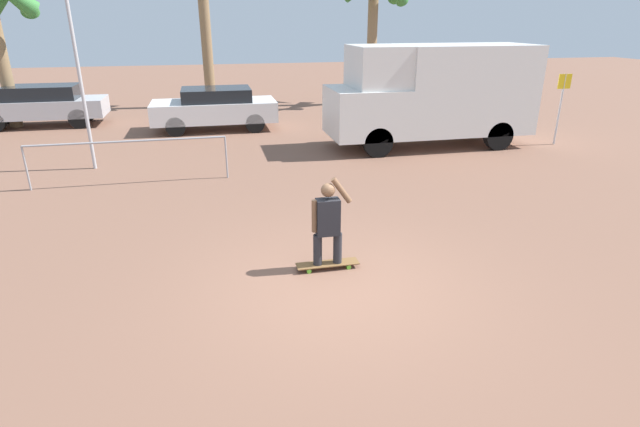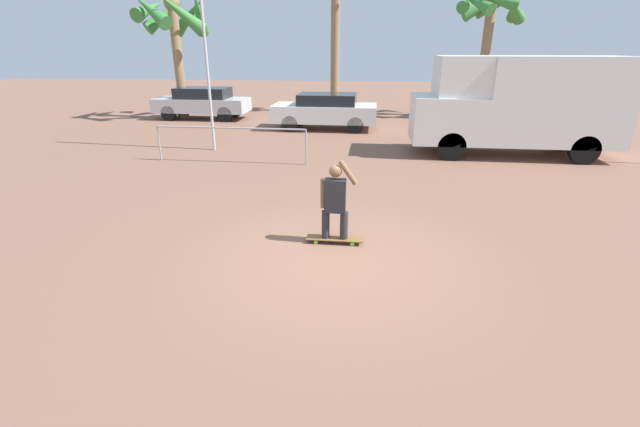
# 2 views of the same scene
# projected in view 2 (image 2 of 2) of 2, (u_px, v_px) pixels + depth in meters

# --- Properties ---
(ground_plane) EXTENTS (80.00, 80.00, 0.00)m
(ground_plane) POSITION_uv_depth(u_px,v_px,m) (335.00, 259.00, 7.11)
(ground_plane) COLOR brown
(skateboard) EXTENTS (1.01, 0.25, 0.09)m
(skateboard) POSITION_uv_depth(u_px,v_px,m) (335.00, 239.00, 7.67)
(skateboard) COLOR brown
(skateboard) RESTS_ON ground_plane
(person_skateboarder) EXTENTS (0.64, 0.22, 1.44)m
(person_skateboarder) POSITION_uv_depth(u_px,v_px,m) (335.00, 199.00, 7.40)
(person_skateboarder) COLOR #28282D
(person_skateboarder) RESTS_ON skateboard
(camper_van) EXTENTS (6.23, 2.15, 3.04)m
(camper_van) POSITION_uv_depth(u_px,v_px,m) (519.00, 103.00, 13.36)
(camper_van) COLOR black
(camper_van) RESTS_ON ground_plane
(parked_car_white) EXTENTS (4.34, 1.91, 1.47)m
(parked_car_white) POSITION_uv_depth(u_px,v_px,m) (325.00, 110.00, 18.10)
(parked_car_white) COLOR black
(parked_car_white) RESTS_ON ground_plane
(parked_car_silver) EXTENTS (4.47, 1.74, 1.48)m
(parked_car_silver) POSITION_uv_depth(u_px,v_px,m) (202.00, 102.00, 20.70)
(parked_car_silver) COLOR black
(parked_car_silver) RESTS_ON ground_plane
(palm_tree_near_van) EXTENTS (3.30, 3.27, 5.90)m
(palm_tree_near_van) POSITION_uv_depth(u_px,v_px,m) (491.00, 13.00, 19.91)
(palm_tree_near_van) COLOR #8E704C
(palm_tree_near_van) RESTS_ON ground_plane
(palm_tree_center_background) EXTENTS (2.90, 2.98, 7.15)m
(palm_tree_center_background) POSITION_uv_depth(u_px,v_px,m) (336.00, 0.00, 21.23)
(palm_tree_center_background) COLOR #8E704C
(palm_tree_center_background) RESTS_ON ground_plane
(palm_tree_far_left) EXTENTS (3.61, 3.71, 5.69)m
(palm_tree_far_left) POSITION_uv_depth(u_px,v_px,m) (173.00, 19.00, 19.64)
(palm_tree_far_left) COLOR #8E704C
(palm_tree_far_left) RESTS_ON ground_plane
(flagpole) EXTENTS (0.88, 0.12, 7.21)m
(flagpole) POSITION_uv_depth(u_px,v_px,m) (205.00, 23.00, 13.23)
(flagpole) COLOR #B7B7BC
(flagpole) RESTS_ON ground_plane
(plaza_railing_segment) EXTENTS (4.61, 0.05, 1.08)m
(plaza_railing_segment) POSITION_uv_depth(u_px,v_px,m) (230.00, 133.00, 12.72)
(plaza_railing_segment) COLOR #99999E
(plaza_railing_segment) RESTS_ON ground_plane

